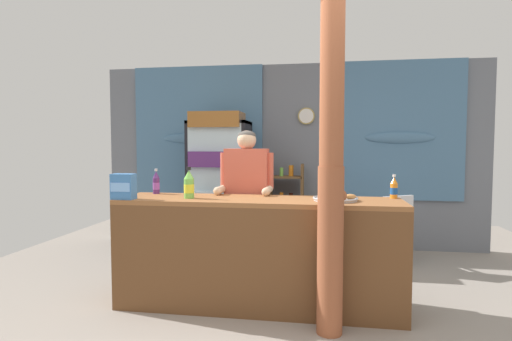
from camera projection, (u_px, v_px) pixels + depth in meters
name	position (u px, v px, depth m)	size (l,w,h in m)	color
ground_plane	(276.00, 283.00, 4.26)	(7.24, 7.24, 0.00)	gray
back_wall_curtained	(289.00, 152.00, 5.82)	(5.43, 0.22, 2.59)	slate
stall_counter	(257.00, 244.00, 3.51)	(2.51, 0.60, 0.98)	#935B33
timber_post	(331.00, 174.00, 3.05)	(0.22, 0.20, 2.58)	#995133
drink_fridge	(219.00, 177.00, 5.40)	(0.78, 0.64, 1.88)	black
bottle_shelf_rack	(286.00, 205.00, 5.59)	(0.48, 0.28, 1.19)	brown
plastic_lawn_chair	(390.00, 225.00, 4.86)	(0.60, 0.60, 0.86)	silver
shopkeeper	(247.00, 189.00, 4.07)	(0.54, 0.42, 1.60)	#28282D
soda_bottle_lime_soda	(189.00, 185.00, 3.62)	(0.09, 0.09, 0.28)	#75C64C
soda_bottle_grape_soda	(156.00, 183.00, 3.96)	(0.07, 0.07, 0.24)	#56286B
soda_bottle_orange_soda	(394.00, 188.00, 3.61)	(0.07, 0.07, 0.21)	orange
snack_box_biscuit	(123.00, 187.00, 3.55)	(0.20, 0.13, 0.22)	#3D75B7
pastry_tray	(335.00, 198.00, 3.47)	(0.38, 0.38, 0.07)	#BCBCC1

